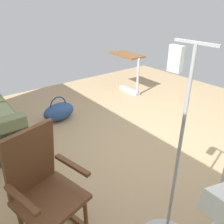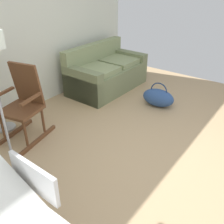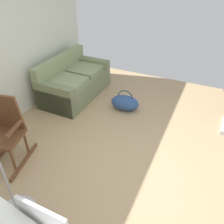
# 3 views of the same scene
# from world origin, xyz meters

# --- Properties ---
(ground_plane) EXTENTS (6.32, 6.32, 0.00)m
(ground_plane) POSITION_xyz_m (0.00, 0.00, 0.00)
(ground_plane) COLOR tan
(rocking_chair) EXTENTS (0.85, 0.64, 1.05)m
(rocking_chair) POSITION_xyz_m (-0.51, 1.67, 0.50)
(rocking_chair) COLOR brown
(rocking_chair) RESTS_ON ground
(overbed_table) EXTENTS (0.85, 0.43, 0.84)m
(overbed_table) POSITION_xyz_m (1.74, -1.23, 0.53)
(overbed_table) COLOR #B2B5BA
(overbed_table) RESTS_ON ground
(duffel_bag) EXTENTS (0.36, 0.58, 0.43)m
(duffel_bag) POSITION_xyz_m (1.43, 0.63, 0.15)
(duffel_bag) COLOR #2D4C84
(duffel_bag) RESTS_ON ground
(iv_pole) EXTENTS (0.44, 0.44, 1.69)m
(iv_pole) POSITION_xyz_m (-1.20, 0.93, 0.25)
(iv_pole) COLOR #B2B5BA
(iv_pole) RESTS_ON ground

